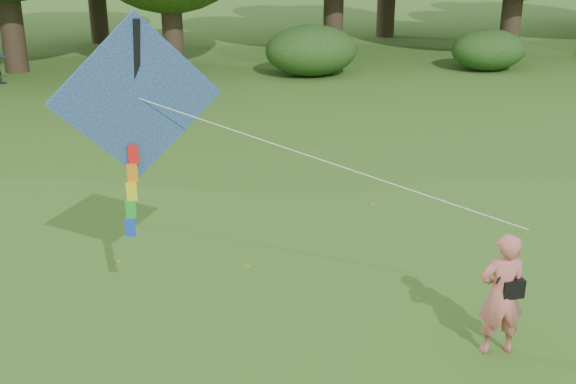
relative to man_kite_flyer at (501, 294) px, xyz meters
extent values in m
plane|color=#265114|center=(-0.94, 0.80, -0.88)|extent=(100.00, 100.00, 0.00)
imported|color=#C6655D|center=(0.00, 0.00, 0.00)|extent=(0.68, 0.47, 1.77)
cube|color=black|center=(0.12, -0.03, 0.11)|extent=(0.30, 0.20, 0.26)
cylinder|color=black|center=(0.00, -0.04, 0.45)|extent=(0.33, 0.14, 0.47)
cube|color=#263DA6|center=(-4.57, 1.47, 2.58)|extent=(2.21, 0.42, 2.22)
cube|color=black|center=(-4.57, 1.50, 2.58)|extent=(0.22, 0.47, 2.02)
cylinder|color=white|center=(-2.16, 0.71, 1.76)|extent=(4.83, 1.53, 1.64)
cube|color=red|center=(-4.67, 1.49, 1.82)|extent=(0.14, 0.06, 0.26)
cube|color=orange|center=(-4.70, 1.49, 1.56)|extent=(0.14, 0.06, 0.26)
cube|color=yellow|center=(-4.73, 1.49, 1.30)|extent=(0.14, 0.06, 0.26)
cube|color=green|center=(-4.76, 1.49, 1.04)|extent=(0.14, 0.06, 0.26)
cube|color=blue|center=(-4.79, 1.49, 0.78)|extent=(0.14, 0.06, 0.26)
cylinder|color=#3A2D1E|center=(-8.94, 21.80, 1.04)|extent=(0.88, 0.88, 3.85)
cylinder|color=#3A2D1E|center=(-2.94, 20.80, 0.69)|extent=(0.80, 0.80, 3.15)
cylinder|color=#3A2D1E|center=(4.06, 22.80, 0.95)|extent=(0.86, 0.86, 3.67)
cylinder|color=#3A2D1E|center=(11.06, 20.30, 0.83)|extent=(0.83, 0.83, 3.43)
cylinder|color=#3A2D1E|center=(-5.94, 28.30, 0.87)|extent=(0.84, 0.84, 3.50)
ellipsoid|color=#264919|center=(-4.94, 17.90, -0.17)|extent=(2.66, 2.09, 1.42)
ellipsoid|color=#264919|center=(2.06, 18.70, 0.05)|extent=(3.50, 2.75, 1.88)
ellipsoid|color=#264919|center=(9.06, 18.20, -0.10)|extent=(2.94, 2.31, 1.58)
cube|color=olive|center=(-5.09, 3.94, -0.88)|extent=(0.14, 0.14, 0.01)
cube|color=olive|center=(-0.13, 9.32, -0.88)|extent=(0.14, 0.13, 0.01)
cube|color=olive|center=(-2.92, 3.28, -0.88)|extent=(0.14, 0.14, 0.01)
cube|color=olive|center=(0.11, 5.56, -0.88)|extent=(0.10, 0.13, 0.01)
camera|label=1|loc=(-4.61, -7.72, 4.71)|focal=45.00mm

